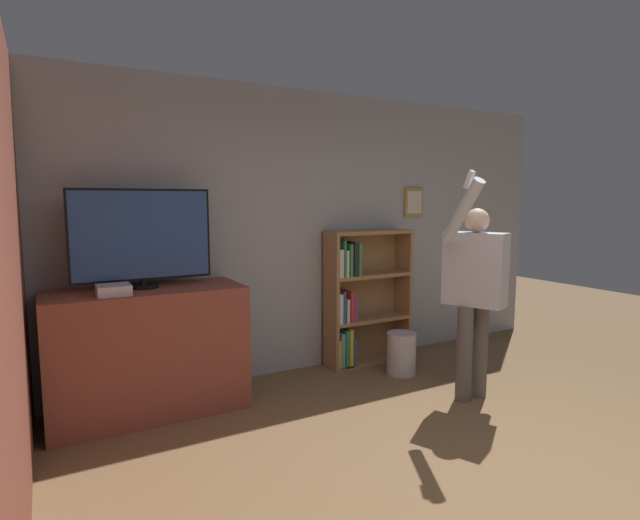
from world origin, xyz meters
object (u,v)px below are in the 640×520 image
bookshelf (359,299)px  person (475,284)px  waste_bin (401,353)px  game_console (114,290)px  television (142,237)px

bookshelf → person: size_ratio=0.72×
person → waste_bin: (-0.14, 0.77, -0.77)m
game_console → person: (2.66, -0.89, -0.05)m
bookshelf → waste_bin: size_ratio=3.39×
television → bookshelf: (2.10, 0.14, -0.72)m
bookshelf → game_console: bearing=-171.8°
television → bookshelf: size_ratio=0.77×
person → television: bearing=-138.6°
waste_bin → game_console: bearing=177.1°
television → bookshelf: 2.23m
television → waste_bin: (2.28, -0.33, -1.18)m
person → waste_bin: person is taller
television → game_console: television is taller
game_console → waste_bin: (2.52, -0.13, -0.82)m
television → game_console: size_ratio=4.56×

